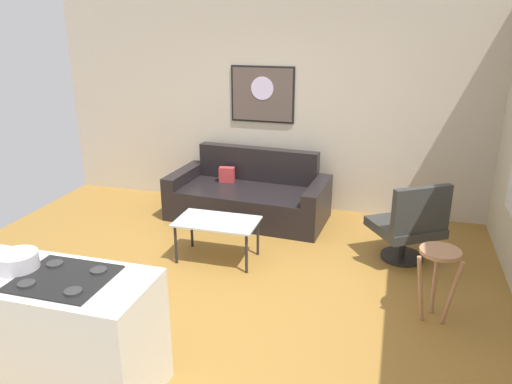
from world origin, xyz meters
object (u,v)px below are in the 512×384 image
at_px(bar_stool, 439,265).
at_px(mixing_bowl, 18,262).
at_px(armchair, 410,225).
at_px(couch, 249,197).
at_px(wall_painting, 262,94).
at_px(coffee_table, 217,224).

xyz_separation_m(bar_stool, mixing_bowl, (-2.80, -1.57, 0.42)).
bearing_deg(bar_stool, mixing_bowl, -150.69).
bearing_deg(armchair, bar_stool, -78.31).
height_order(armchair, bar_stool, armchair).
relative_size(couch, armchair, 2.30).
xyz_separation_m(bar_stool, wall_painting, (-2.17, 2.34, 1.00)).
bearing_deg(armchair, mixing_bowl, -134.57).
distance_m(couch, mixing_bowl, 3.50).
bearing_deg(wall_painting, coffee_table, -90.27).
distance_m(mixing_bowl, wall_painting, 4.01).
xyz_separation_m(armchair, bar_stool, (0.22, -1.05, 0.10)).
height_order(couch, bar_stool, couch).
bearing_deg(bar_stool, couch, 140.58).
relative_size(armchair, mixing_bowl, 3.35).
distance_m(couch, wall_painting, 1.36).
relative_size(bar_stool, mixing_bowl, 2.47).
xyz_separation_m(coffee_table, mixing_bowl, (-0.62, -2.13, 0.53)).
bearing_deg(bar_stool, armchair, 101.69).
relative_size(coffee_table, mixing_bowl, 3.24).
height_order(couch, wall_painting, wall_painting).
height_order(coffee_table, wall_painting, wall_painting).
bearing_deg(mixing_bowl, coffee_table, 73.76).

